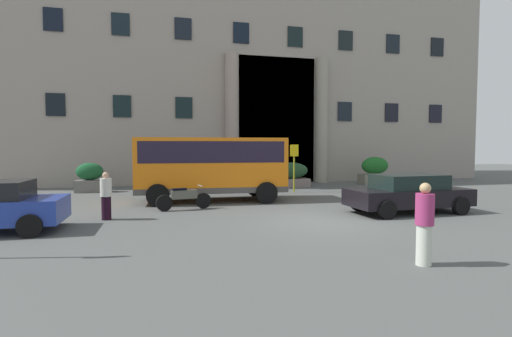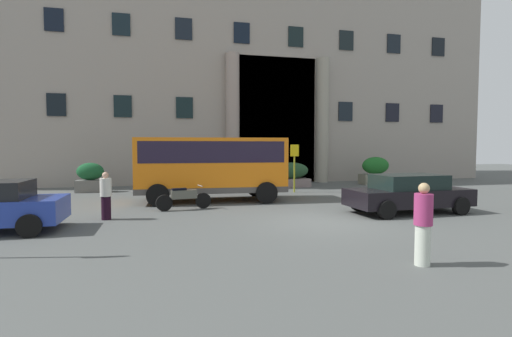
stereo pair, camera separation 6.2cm
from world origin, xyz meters
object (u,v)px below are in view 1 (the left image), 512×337
hedge_planter_far_east (90,178)px  hedge_planter_east (375,171)px  hedge_planter_entrance_left (291,175)px  motorcycle_near_kerb (183,198)px  parked_estate_mid (408,193)px  bus_stop_sign (294,163)px  pedestrian_man_crossing (424,224)px  orange_minibus (211,163)px  pedestrian_child_trailing (106,196)px

hedge_planter_far_east → hedge_planter_east: bearing=1.1°
hedge_planter_entrance_left → motorcycle_near_kerb: hedge_planter_entrance_left is taller
parked_estate_mid → hedge_planter_east: bearing=62.8°
bus_stop_sign → hedge_planter_east: (6.44, 2.97, -0.71)m
motorcycle_near_kerb → pedestrian_man_crossing: pedestrian_man_crossing is taller
hedge_planter_entrance_left → motorcycle_near_kerb: size_ratio=1.04×
hedge_planter_far_east → orange_minibus: bearing=-39.9°
bus_stop_sign → hedge_planter_east: bus_stop_sign is taller
orange_minibus → motorcycle_near_kerb: (-1.34, -2.15, -1.17)m
bus_stop_sign → pedestrian_man_crossing: bus_stop_sign is taller
hedge_planter_entrance_left → parked_estate_mid: bearing=-82.9°
hedge_planter_entrance_left → parked_estate_mid: hedge_planter_entrance_left is taller
orange_minibus → parked_estate_mid: size_ratio=1.44×
motorcycle_near_kerb → pedestrian_child_trailing: bearing=-162.8°
parked_estate_mid → pedestrian_child_trailing: 10.37m
hedge_planter_far_east → parked_estate_mid: size_ratio=0.35×
hedge_planter_far_east → motorcycle_near_kerb: size_ratio=0.74×
bus_stop_sign → hedge_planter_far_east: bearing=165.6°
bus_stop_sign → motorcycle_near_kerb: (-5.90, -4.27, -1.07)m
hedge_planter_far_east → hedge_planter_entrance_left: hedge_planter_far_east is taller
hedge_planter_east → motorcycle_near_kerb: bearing=-149.6°
motorcycle_near_kerb → hedge_planter_east: bearing=19.0°
motorcycle_near_kerb → pedestrian_man_crossing: size_ratio=1.25×
bus_stop_sign → hedge_planter_east: size_ratio=1.30×
parked_estate_mid → pedestrian_child_trailing: (-10.30, 1.20, 0.06)m
hedge_planter_east → hedge_planter_entrance_left: 5.75m
hedge_planter_east → bus_stop_sign: bearing=-155.3°
hedge_planter_east → parked_estate_mid: bearing=-114.9°
parked_estate_mid → pedestrian_child_trailing: bearing=171.1°
hedge_planter_entrance_left → orange_minibus: bearing=-138.4°
orange_minibus → bus_stop_sign: size_ratio=2.59×
hedge_planter_entrance_left → pedestrian_man_crossing: 15.02m
bus_stop_sign → hedge_planter_far_east: size_ratio=1.62×
hedge_planter_east → parked_estate_mid: 10.82m
hedge_planter_far_east → hedge_planter_entrance_left: (10.97, -0.09, -0.04)m
pedestrian_child_trailing → orange_minibus: bearing=-104.2°
hedge_planter_far_east → parked_estate_mid: hedge_planter_far_east is taller
hedge_planter_far_east → pedestrian_child_trailing: pedestrian_child_trailing is taller
hedge_planter_east → motorcycle_near_kerb: 14.31m
pedestrian_child_trailing → parked_estate_mid: bearing=-153.2°
bus_stop_sign → motorcycle_near_kerb: size_ratio=1.19×
bus_stop_sign → hedge_planter_far_east: bus_stop_sign is taller
hedge_planter_far_east → hedge_planter_east: hedge_planter_east is taller
parked_estate_mid → pedestrian_child_trailing: pedestrian_child_trailing is taller
orange_minibus → pedestrian_child_trailing: bearing=-134.8°
orange_minibus → parked_estate_mid: 8.04m
motorcycle_near_kerb → pedestrian_child_trailing: pedestrian_child_trailing is taller
hedge_planter_east → motorcycle_near_kerb: size_ratio=0.92×
hedge_planter_far_east → pedestrian_man_crossing: size_ratio=0.92×
hedge_planter_far_east → hedge_planter_east: (16.71, 0.32, 0.09)m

